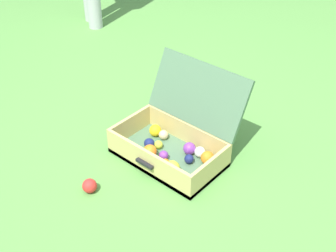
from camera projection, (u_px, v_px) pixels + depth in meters
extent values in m
plane|color=#569342|center=(168.00, 151.00, 2.44)|extent=(16.00, 16.00, 0.00)
cube|color=#4C7051|center=(168.00, 157.00, 2.38)|extent=(0.59, 0.34, 0.03)
cube|color=tan|center=(131.00, 128.00, 2.50)|extent=(0.02, 0.34, 0.15)
cube|color=tan|center=(211.00, 171.00, 2.19)|extent=(0.02, 0.34, 0.15)
cube|color=tan|center=(147.00, 163.00, 2.25)|extent=(0.55, 0.02, 0.15)
cube|color=tan|center=(187.00, 134.00, 2.44)|extent=(0.55, 0.02, 0.15)
cube|color=#4C7051|center=(198.00, 93.00, 2.36)|extent=(0.59, 0.17, 0.32)
cube|color=black|center=(145.00, 164.00, 2.23)|extent=(0.11, 0.02, 0.02)
sphere|color=orange|center=(188.00, 180.00, 2.18)|extent=(0.05, 0.05, 0.05)
sphere|color=navy|center=(149.00, 143.00, 2.41)|extent=(0.06, 0.06, 0.06)
sphere|color=purple|center=(164.00, 155.00, 2.33)|extent=(0.05, 0.05, 0.05)
sphere|color=#CCDB38|center=(172.00, 168.00, 2.22)|extent=(0.08, 0.08, 0.08)
sphere|color=navy|center=(189.00, 159.00, 2.31)|extent=(0.05, 0.05, 0.05)
sphere|color=purple|center=(189.00, 148.00, 2.37)|extent=(0.07, 0.07, 0.07)
sphere|color=orange|center=(150.00, 151.00, 2.34)|extent=(0.07, 0.07, 0.07)
sphere|color=orange|center=(165.00, 163.00, 2.29)|extent=(0.05, 0.05, 0.05)
sphere|color=#D1B784|center=(163.00, 135.00, 2.48)|extent=(0.06, 0.06, 0.06)
sphere|color=orange|center=(208.00, 158.00, 2.30)|extent=(0.07, 0.07, 0.07)
sphere|color=white|center=(200.00, 152.00, 2.35)|extent=(0.06, 0.06, 0.06)
sphere|color=yellow|center=(155.00, 130.00, 2.50)|extent=(0.07, 0.07, 0.07)
sphere|color=#CCDB38|center=(158.00, 145.00, 2.41)|extent=(0.05, 0.05, 0.05)
sphere|color=red|center=(90.00, 186.00, 2.16)|extent=(0.07, 0.07, 0.07)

